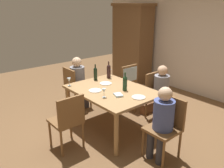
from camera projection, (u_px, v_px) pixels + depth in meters
ground_plane at (112, 127)px, 4.38m from camera, size 10.00×10.00×0.00m
rear_room_partition at (200, 40)px, 5.60m from camera, size 6.40×0.12×2.70m
armoire_cabinet at (132, 43)px, 6.76m from camera, size 1.18×0.62×2.18m
dining_table at (112, 94)px, 4.15m from camera, size 1.52×1.13×0.76m
chair_far_right at (157, 93)px, 4.59m from camera, size 0.44×0.44×0.92m
chair_left_end at (74, 86)px, 4.97m from camera, size 0.44×0.44×0.92m
chair_right_end at (166, 123)px, 3.43m from camera, size 0.44×0.44×0.92m
chair_near at (68, 119)px, 3.56m from camera, size 0.44×0.44×0.92m
chair_far_left at (132, 81)px, 5.09m from camera, size 0.46×0.44×0.92m
person_woman_host at (162, 89)px, 4.47m from camera, size 0.33×0.29×1.10m
person_man_bearded at (79, 79)px, 5.00m from camera, size 0.31×0.35×1.13m
person_man_guest at (162, 119)px, 3.32m from camera, size 0.30×0.34×1.12m
wine_bottle_tall_green at (95, 73)px, 4.57m from camera, size 0.07×0.07×0.32m
wine_bottle_dark_red at (109, 71)px, 4.69m from camera, size 0.08×0.08×0.34m
wine_bottle_short_olive at (125, 83)px, 4.03m from camera, size 0.08×0.08×0.32m
wine_glass_near_left at (110, 71)px, 4.82m from camera, size 0.07×0.07×0.15m
wine_glass_centre at (104, 91)px, 3.75m from camera, size 0.07×0.07×0.15m
wine_glass_near_right at (69, 80)px, 4.27m from camera, size 0.07×0.07×0.15m
dinner_plate_host at (95, 90)px, 4.05m from camera, size 0.22×0.22×0.01m
dinner_plate_guest_left at (106, 83)px, 4.41m from camera, size 0.23×0.23×0.01m
dinner_plate_guest_right at (139, 97)px, 3.77m from camera, size 0.23×0.23×0.01m
folded_napkin at (118, 95)px, 3.84m from camera, size 0.19×0.17×0.03m
handbag at (147, 108)px, 4.91m from camera, size 0.13×0.28×0.22m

